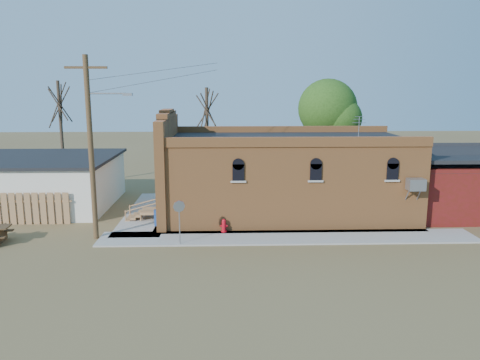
{
  "coord_description": "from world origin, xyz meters",
  "views": [
    {
      "loc": [
        -1.65,
        -21.6,
        7.45
      ],
      "look_at": [
        -0.85,
        4.01,
        2.4
      ],
      "focal_mm": 35.0,
      "sensor_mm": 36.0,
      "label": 1
    }
  ],
  "objects_px": {
    "brick_bar": "(281,176)",
    "trash_barrel": "(159,217)",
    "stop_sign": "(179,211)",
    "utility_pole": "(92,144)",
    "fire_hydrant": "(224,226)"
  },
  "relations": [
    {
      "from": "fire_hydrant",
      "to": "trash_barrel",
      "type": "distance_m",
      "value": 3.79
    },
    {
      "from": "trash_barrel",
      "to": "brick_bar",
      "type": "bearing_deg",
      "value": 18.6
    },
    {
      "from": "stop_sign",
      "to": "utility_pole",
      "type": "bearing_deg",
      "value": 167.26
    },
    {
      "from": "brick_bar",
      "to": "stop_sign",
      "type": "height_order",
      "value": "brick_bar"
    },
    {
      "from": "fire_hydrant",
      "to": "stop_sign",
      "type": "height_order",
      "value": "stop_sign"
    },
    {
      "from": "utility_pole",
      "to": "fire_hydrant",
      "type": "distance_m",
      "value": 7.75
    },
    {
      "from": "utility_pole",
      "to": "fire_hydrant",
      "type": "height_order",
      "value": "utility_pole"
    },
    {
      "from": "brick_bar",
      "to": "trash_barrel",
      "type": "height_order",
      "value": "brick_bar"
    },
    {
      "from": "stop_sign",
      "to": "fire_hydrant",
      "type": "bearing_deg",
      "value": 43.34
    },
    {
      "from": "fire_hydrant",
      "to": "stop_sign",
      "type": "relative_size",
      "value": 0.32
    },
    {
      "from": "fire_hydrant",
      "to": "trash_barrel",
      "type": "bearing_deg",
      "value": 153.73
    },
    {
      "from": "stop_sign",
      "to": "brick_bar",
      "type": "bearing_deg",
      "value": 47.84
    },
    {
      "from": "brick_bar",
      "to": "trash_barrel",
      "type": "relative_size",
      "value": 19.18
    },
    {
      "from": "fire_hydrant",
      "to": "trash_barrel",
      "type": "relative_size",
      "value": 0.81
    },
    {
      "from": "brick_bar",
      "to": "stop_sign",
      "type": "bearing_deg",
      "value": -135.1
    }
  ]
}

